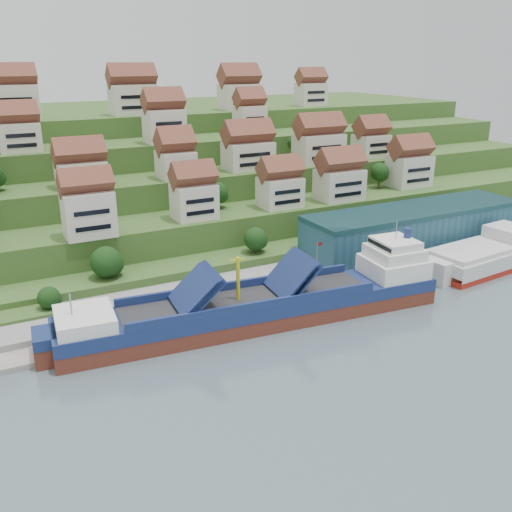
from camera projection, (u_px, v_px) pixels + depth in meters
ground at (266, 321)px, 110.00m from camera, size 300.00×300.00×0.00m
quay at (311, 273)px, 130.89m from camera, size 180.00×14.00×2.20m
hillside at (120, 173)px, 192.93m from camera, size 260.00×128.00×31.00m
hillside_village at (168, 149)px, 153.78m from camera, size 150.17×63.42×29.71m
hillside_trees at (132, 199)px, 135.53m from camera, size 135.45×62.76×30.42m
warehouse at (414, 227)px, 144.50m from camera, size 60.00×15.00×10.00m
flagpole at (317, 257)px, 123.96m from camera, size 1.28×0.16×8.00m
cargo_ship at (267, 306)px, 108.88m from camera, size 75.06×18.25×16.44m
second_ship at (488, 255)px, 136.84m from camera, size 34.19×15.49×9.61m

